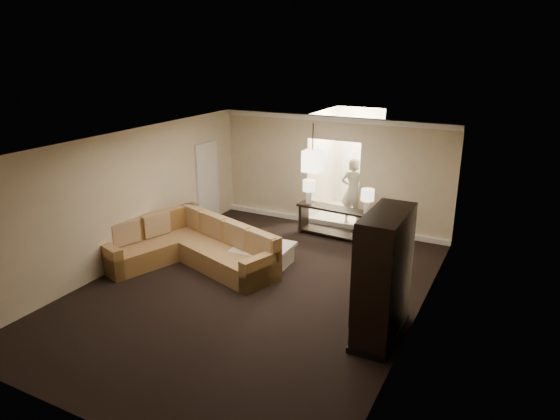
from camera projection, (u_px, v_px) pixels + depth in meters
The scene contains 19 objects.
ground at pixel (254, 289), 9.54m from camera, with size 8.00×8.00×0.00m, color black.
wall_back at pixel (333, 172), 12.47m from camera, with size 6.00×0.04×2.80m, color beige.
wall_front at pixel (77, 323), 5.72m from camera, with size 6.00×0.04×2.80m, color beige.
wall_left at pixel (128, 198), 10.40m from camera, with size 0.04×8.00×2.80m, color beige.
wall_right at pixel (418, 249), 7.80m from camera, with size 0.04×8.00×2.80m, color beige.
ceiling at pixel (251, 144), 8.65m from camera, with size 6.00×8.00×0.02m, color silver.
crown_molding at pixel (334, 119), 12.01m from camera, with size 6.00×0.10×0.12m, color white.
baseboard at pixel (330, 223), 12.85m from camera, with size 6.00×0.10×0.12m, color white.
side_door at pixel (208, 183), 12.86m from camera, with size 0.05×0.90×2.10m, color silver.
foyer at pixel (351, 165), 13.64m from camera, with size 1.44×2.02×2.80m.
sectional_sofa at pixel (191, 247), 10.52m from camera, with size 3.73×2.67×0.94m.
coffee_table at pixel (263, 256), 10.46m from camera, with size 1.13×1.13×0.46m.
console_table at pixel (336, 220), 11.91m from camera, with size 1.98×0.59×0.75m.
armoire at pixel (383, 279), 7.71m from camera, with size 0.62×1.45×2.08m.
drink_table at pixel (385, 284), 8.77m from camera, with size 0.48×0.48×0.60m.
table_lamp_left at pixel (309, 188), 12.07m from camera, with size 0.30×0.30×0.58m.
table_lamp_right at pixel (367, 197), 11.31m from camera, with size 0.30×0.30×0.58m.
pendant_light at pixel (312, 161), 11.20m from camera, with size 0.38×0.38×1.09m.
person at pixel (353, 188), 12.66m from camera, with size 0.70×0.47×1.95m, color beige.
Camera 1 is at (4.36, -7.40, 4.44)m, focal length 32.00 mm.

